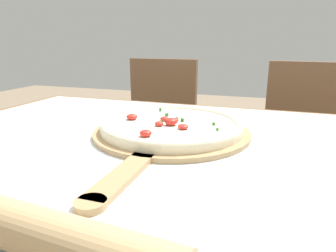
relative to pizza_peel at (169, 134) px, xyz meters
name	(u,v)px	position (x,y,z in m)	size (l,w,h in m)	color
dining_table	(175,184)	(0.04, -0.06, -0.11)	(1.46, 0.99, 0.75)	brown
towel_cloth	(175,146)	(0.04, -0.06, -0.01)	(1.38, 0.91, 0.00)	silver
pizza_peel	(169,134)	(0.00, 0.00, 0.00)	(0.41, 0.61, 0.01)	tan
pizza	(171,125)	(0.00, 0.02, 0.02)	(0.37, 0.37, 0.04)	beige
rolling_pin	(57,238)	(0.03, -0.47, 0.02)	(0.40, 0.08, 0.06)	tan
chair_left	(157,130)	(-0.32, 0.76, -0.24)	(0.41, 0.41, 0.90)	brown
chair_right	(303,145)	(0.41, 0.76, -0.24)	(0.43, 0.43, 0.90)	brown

